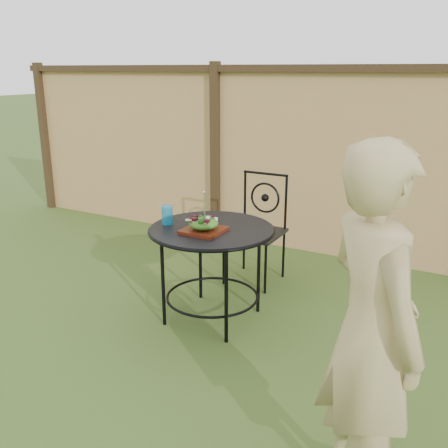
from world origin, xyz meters
name	(u,v)px	position (x,y,z in m)	size (l,w,h in m)	color
ground	(227,357)	(0.00, 0.00, 0.00)	(60.00, 60.00, 0.00)	#244616
fence	(334,163)	(0.00, 2.19, 0.95)	(8.00, 0.12, 1.90)	#DEAD6E
patio_table	(212,246)	(-0.36, 0.43, 0.59)	(0.92, 0.92, 0.72)	black
patio_chair	(257,225)	(-0.38, 1.28, 0.50)	(0.46, 0.46, 0.95)	black
diner	(371,333)	(1.03, -0.67, 0.80)	(0.58, 0.38, 1.59)	tan
salad_plate	(204,230)	(-0.36, 0.32, 0.74)	(0.27, 0.27, 0.02)	#421409
salad	(203,223)	(-0.36, 0.32, 0.79)	(0.21, 0.21, 0.08)	#235614
fork	(205,206)	(-0.35, 0.32, 0.92)	(0.01, 0.01, 0.18)	silver
drinking_glass	(167,215)	(-0.69, 0.35, 0.79)	(0.08, 0.08, 0.14)	#0E7AAA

